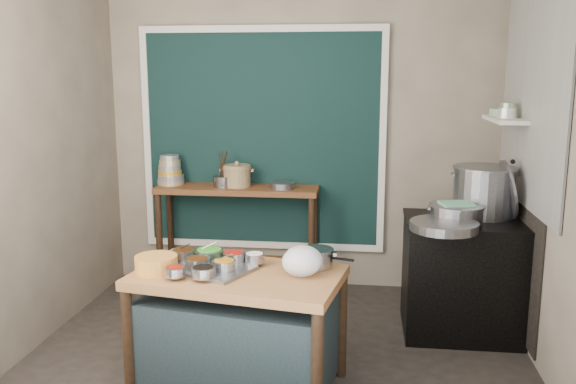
# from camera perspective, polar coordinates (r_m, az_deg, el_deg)

# --- Properties ---
(floor) EXTENTS (3.50, 3.00, 0.02)m
(floor) POSITION_cam_1_polar(r_m,az_deg,el_deg) (4.46, -0.92, -14.96)
(floor) COLOR #2B2521
(floor) RESTS_ON ground
(back_wall) EXTENTS (3.50, 0.02, 2.80)m
(back_wall) POSITION_cam_1_polar(r_m,az_deg,el_deg) (5.53, 1.24, 5.39)
(back_wall) COLOR gray
(back_wall) RESTS_ON floor
(left_wall) EXTENTS (0.02, 3.00, 2.80)m
(left_wall) POSITION_cam_1_polar(r_m,az_deg,el_deg) (4.63, -23.11, 3.40)
(left_wall) COLOR gray
(left_wall) RESTS_ON floor
(right_wall) EXTENTS (0.02, 3.00, 2.80)m
(right_wall) POSITION_cam_1_polar(r_m,az_deg,el_deg) (4.18, 23.69, 2.61)
(right_wall) COLOR gray
(right_wall) RESTS_ON floor
(curtain_panel) EXTENTS (2.10, 0.02, 1.90)m
(curtain_panel) POSITION_cam_1_polar(r_m,az_deg,el_deg) (5.55, -2.41, 4.88)
(curtain_panel) COLOR black
(curtain_panel) RESTS_ON back_wall
(curtain_frame) EXTENTS (2.22, 0.03, 2.02)m
(curtain_frame) POSITION_cam_1_polar(r_m,az_deg,el_deg) (5.54, -2.43, 4.87)
(curtain_frame) COLOR beige
(curtain_frame) RESTS_ON back_wall
(tile_panel) EXTENTS (0.02, 1.70, 1.70)m
(tile_panel) POSITION_cam_1_polar(r_m,az_deg,el_deg) (4.67, 21.93, 9.09)
(tile_panel) COLOR #B2B2AA
(tile_panel) RESTS_ON right_wall
(soot_patch) EXTENTS (0.01, 1.30, 1.30)m
(soot_patch) POSITION_cam_1_polar(r_m,az_deg,el_deg) (4.92, 20.73, -4.34)
(soot_patch) COLOR black
(soot_patch) RESTS_ON right_wall
(wall_shelf) EXTENTS (0.22, 0.70, 0.03)m
(wall_shelf) POSITION_cam_1_polar(r_m,az_deg,el_deg) (4.95, 19.67, 6.40)
(wall_shelf) COLOR beige
(wall_shelf) RESTS_ON right_wall
(prep_table) EXTENTS (1.35, 0.92, 0.75)m
(prep_table) POSITION_cam_1_polar(r_m,az_deg,el_deg) (3.90, -4.64, -12.76)
(prep_table) COLOR brown
(prep_table) RESTS_ON floor
(back_counter) EXTENTS (1.45, 0.40, 0.95)m
(back_counter) POSITION_cam_1_polar(r_m,az_deg,el_deg) (5.56, -4.70, -4.31)
(back_counter) COLOR brown
(back_counter) RESTS_ON floor
(stove_block) EXTENTS (0.90, 0.68, 0.85)m
(stove_block) POSITION_cam_1_polar(r_m,az_deg,el_deg) (4.83, 16.24, -7.76)
(stove_block) COLOR black
(stove_block) RESTS_ON floor
(stove_top) EXTENTS (0.92, 0.69, 0.03)m
(stove_top) POSITION_cam_1_polar(r_m,az_deg,el_deg) (4.71, 16.53, -2.68)
(stove_top) COLOR black
(stove_top) RESTS_ON stove_block
(condiment_tray) EXTENTS (0.60, 0.52, 0.02)m
(condiment_tray) POSITION_cam_1_polar(r_m,az_deg,el_deg) (3.82, -7.35, -7.11)
(condiment_tray) COLOR gray
(condiment_tray) RESTS_ON prep_table
(condiment_bowls) EXTENTS (0.60, 0.48, 0.07)m
(condiment_bowls) POSITION_cam_1_polar(r_m,az_deg,el_deg) (3.83, -7.38, -6.39)
(condiment_bowls) COLOR gray
(condiment_bowls) RESTS_ON condiment_tray
(yellow_basin) EXTENTS (0.26, 0.26, 0.10)m
(yellow_basin) POSITION_cam_1_polar(r_m,az_deg,el_deg) (3.84, -12.23, -6.58)
(yellow_basin) COLOR #C87732
(yellow_basin) RESTS_ON prep_table
(saucepan) EXTENTS (0.27, 0.27, 0.12)m
(saucepan) POSITION_cam_1_polar(r_m,az_deg,el_deg) (3.84, 2.70, -6.17)
(saucepan) COLOR gray
(saucepan) RESTS_ON prep_table
(plastic_bag_a) EXTENTS (0.29, 0.27, 0.18)m
(plastic_bag_a) POSITION_cam_1_polar(r_m,az_deg,el_deg) (3.66, 1.26, -6.57)
(plastic_bag_a) COLOR white
(plastic_bag_a) RESTS_ON prep_table
(plastic_bag_b) EXTENTS (0.24, 0.21, 0.18)m
(plastic_bag_b) POSITION_cam_1_polar(r_m,az_deg,el_deg) (3.70, 1.40, -6.36)
(plastic_bag_b) COLOR white
(plastic_bag_b) RESTS_ON prep_table
(bowl_stack) EXTENTS (0.24, 0.24, 0.27)m
(bowl_stack) POSITION_cam_1_polar(r_m,az_deg,el_deg) (5.63, -10.94, 1.88)
(bowl_stack) COLOR tan
(bowl_stack) RESTS_ON back_counter
(utensil_cup) EXTENTS (0.21, 0.21, 0.10)m
(utensil_cup) POSITION_cam_1_polar(r_m,az_deg,el_deg) (5.44, -6.14, 0.97)
(utensil_cup) COLOR gray
(utensil_cup) RESTS_ON back_counter
(ceramic_crock) EXTENTS (0.27, 0.27, 0.18)m
(ceramic_crock) POSITION_cam_1_polar(r_m,az_deg,el_deg) (5.45, -4.79, 1.42)
(ceramic_crock) COLOR #957D51
(ceramic_crock) RESTS_ON back_counter
(wide_bowl) EXTENTS (0.28, 0.28, 0.05)m
(wide_bowl) POSITION_cam_1_polar(r_m,az_deg,el_deg) (5.35, -0.54, 0.61)
(wide_bowl) COLOR gray
(wide_bowl) RESTS_ON back_counter
(stock_pot) EXTENTS (0.57, 0.57, 0.38)m
(stock_pot) POSITION_cam_1_polar(r_m,az_deg,el_deg) (4.82, 17.85, 0.05)
(stock_pot) COLOR gray
(stock_pot) RESTS_ON stove_top
(pot_lid) EXTENTS (0.12, 0.45, 0.44)m
(pot_lid) POSITION_cam_1_polar(r_m,az_deg,el_deg) (4.80, 19.89, 0.22)
(pot_lid) COLOR gray
(pot_lid) RESTS_ON stove_top
(steamer) EXTENTS (0.48, 0.48, 0.13)m
(steamer) POSITION_cam_1_polar(r_m,az_deg,el_deg) (4.59, 15.46, -1.95)
(steamer) COLOR gray
(steamer) RESTS_ON stove_top
(green_cloth) EXTENTS (0.26, 0.23, 0.02)m
(green_cloth) POSITION_cam_1_polar(r_m,az_deg,el_deg) (4.57, 15.50, -1.05)
(green_cloth) COLOR #67A683
(green_cloth) RESTS_ON steamer
(shallow_pan) EXTENTS (0.62, 0.62, 0.06)m
(shallow_pan) POSITION_cam_1_polar(r_m,az_deg,el_deg) (4.34, 14.39, -3.10)
(shallow_pan) COLOR gray
(shallow_pan) RESTS_ON stove_top
(shelf_bowl_stack) EXTENTS (0.14, 0.14, 0.11)m
(shelf_bowl_stack) POSITION_cam_1_polar(r_m,az_deg,el_deg) (4.88, 19.88, 7.14)
(shelf_bowl_stack) COLOR silver
(shelf_bowl_stack) RESTS_ON wall_shelf
(shelf_bowl_green) EXTENTS (0.18, 0.18, 0.06)m
(shelf_bowl_green) POSITION_cam_1_polar(r_m,az_deg,el_deg) (5.16, 19.18, 7.08)
(shelf_bowl_green) COLOR gray
(shelf_bowl_green) RESTS_ON wall_shelf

